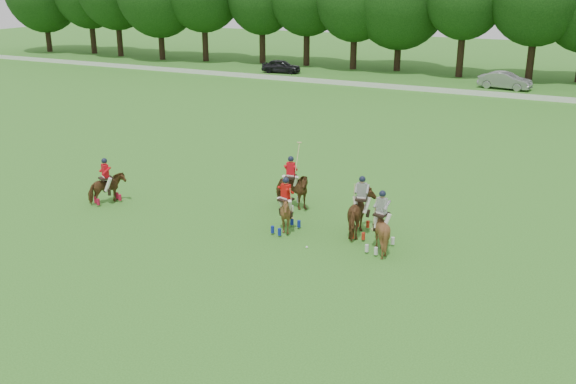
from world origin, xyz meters
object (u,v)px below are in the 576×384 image
at_px(polo_red_c, 286,213).
at_px(polo_ball, 307,247).
at_px(car_left, 281,66).
at_px(polo_stripe_b, 381,229).
at_px(polo_red_a, 107,188).
at_px(car_mid, 505,81).
at_px(polo_red_b, 291,190).
at_px(polo_stripe_a, 361,214).

distance_m(polo_red_c, polo_ball, 2.01).
height_order(car_left, polo_red_c, polo_red_c).
distance_m(polo_red_c, polo_stripe_b, 4.00).
xyz_separation_m(polo_red_a, polo_stripe_b, (12.80, 0.46, 0.11)).
bearing_deg(polo_red_a, car_mid, 73.69).
bearing_deg(polo_stripe_b, polo_ball, -156.81).
bearing_deg(polo_stripe_b, polo_red_c, 179.22).
distance_m(polo_red_b, polo_stripe_b, 5.65).
bearing_deg(polo_red_b, polo_stripe_a, -21.56).
height_order(polo_stripe_b, polo_ball, polo_stripe_b).
relative_size(car_left, car_mid, 0.88).
xyz_separation_m(polo_red_c, polo_stripe_a, (2.82, 1.03, 0.08)).
xyz_separation_m(polo_red_a, polo_stripe_a, (11.62, 1.55, 0.15)).
distance_m(polo_red_c, polo_stripe_a, 3.00).
distance_m(car_left, polo_red_a, 41.16).
relative_size(polo_red_a, polo_stripe_a, 0.87).
bearing_deg(polo_stripe_a, polo_stripe_b, -42.56).
xyz_separation_m(car_left, car_mid, (22.65, 0.00, 0.07)).
xyz_separation_m(polo_stripe_a, polo_ball, (-1.36, -2.18, -0.86)).
bearing_deg(polo_red_b, car_left, 117.23).
height_order(car_mid, polo_red_b, polo_red_b).
distance_m(polo_red_a, polo_red_b, 8.37).
height_order(polo_red_b, polo_red_c, polo_red_b).
relative_size(car_left, polo_stripe_b, 1.72).
xyz_separation_m(polo_red_b, polo_stripe_a, (3.83, -1.51, 0.03)).
relative_size(polo_red_c, polo_ball, 25.62).
bearing_deg(polo_stripe_a, car_left, 120.74).
bearing_deg(polo_stripe_a, polo_red_b, 158.44).
relative_size(polo_red_b, polo_red_c, 1.28).
distance_m(car_mid, polo_red_b, 36.79).
xyz_separation_m(car_left, polo_ball, (21.30, -40.28, -0.65)).
distance_m(polo_stripe_b, polo_ball, 2.89).
bearing_deg(polo_ball, polo_red_a, 176.50).
xyz_separation_m(polo_stripe_b, polo_ball, (-2.55, -1.09, -0.81)).
relative_size(car_left, polo_red_c, 1.77).
distance_m(car_mid, polo_stripe_a, 38.10).
bearing_deg(car_mid, polo_ball, -173.65).
distance_m(car_mid, polo_red_c, 39.23).
distance_m(car_left, polo_stripe_b, 45.87).
bearing_deg(polo_stripe_b, car_mid, 91.75).
height_order(polo_stripe_a, polo_stripe_b, polo_stripe_a).
height_order(car_left, polo_red_a, polo_red_a).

